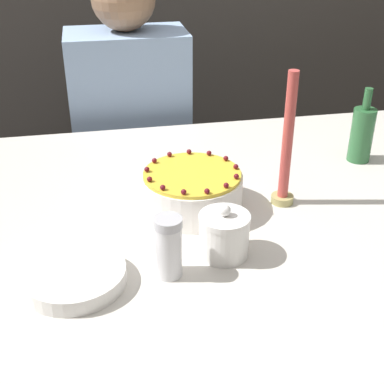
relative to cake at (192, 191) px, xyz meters
The scene contains 8 objects.
dining_table 0.19m from the cake, 19.81° to the right, with size 1.52×1.12×0.75m.
cake is the anchor object (origin of this frame).
sugar_bowl 0.20m from the cake, 82.01° to the right, with size 0.10×0.10×0.12m.
sugar_shaker 0.26m from the cake, 110.83° to the right, with size 0.05×0.05×0.13m.
plate_stack 0.36m from the cake, 139.13° to the right, with size 0.20×0.20×0.03m.
candle 0.23m from the cake, ahead, with size 0.05×0.05×0.32m.
bottle 0.53m from the cake, 18.63° to the left, with size 0.06×0.06×0.21m.
person_man_blue_shirt 0.77m from the cake, 96.46° to the left, with size 0.40×0.34×1.21m.
Camera 1 is at (-0.32, -1.02, 1.38)m, focal length 50.00 mm.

